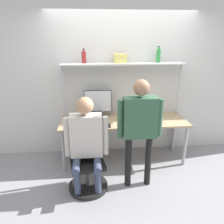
{
  "coord_description": "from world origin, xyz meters",
  "views": [
    {
      "loc": [
        -0.5,
        -3.06,
        2.1
      ],
      "look_at": [
        -0.25,
        -0.2,
        1.09
      ],
      "focal_mm": 35.0,
      "sensor_mm": 36.0,
      "label": 1
    }
  ],
  "objects": [
    {
      "name": "ground_plane",
      "position": [
        0.0,
        0.0,
        0.0
      ],
      "size": [
        12.0,
        12.0,
        0.0
      ],
      "primitive_type": "plane",
      "color": "gray"
    },
    {
      "name": "person_standing",
      "position": [
        0.11,
        -0.37,
        1.01
      ],
      "size": [
        0.62,
        0.21,
        1.58
      ],
      "color": "black",
      "rests_on": "ground_plane"
    },
    {
      "name": "bottle_green",
      "position": [
        0.59,
        0.56,
        1.79
      ],
      "size": [
        0.07,
        0.07,
        0.26
      ],
      "color": "#2D8C3F",
      "rests_on": "shelf_unit"
    },
    {
      "name": "laptop",
      "position": [
        -0.54,
        0.22,
        0.8
      ],
      "size": [
        0.33,
        0.21,
        0.21
      ],
      "color": "#333338",
      "rests_on": "desk"
    },
    {
      "name": "shelf_unit",
      "position": [
        0.0,
        0.56,
        1.49
      ],
      "size": [
        2.03,
        0.31,
        1.68
      ],
      "color": "silver",
      "rests_on": "ground_plane"
    },
    {
      "name": "cell_phone",
      "position": [
        -0.28,
        0.13,
        0.75
      ],
      "size": [
        0.07,
        0.15,
        0.01
      ],
      "color": "black",
      "rests_on": "desk"
    },
    {
      "name": "storage_box",
      "position": [
        -0.05,
        0.56,
        1.75
      ],
      "size": [
        0.2,
        0.17,
        0.14
      ],
      "color": "#DBCC66",
      "rests_on": "shelf_unit"
    },
    {
      "name": "monitor",
      "position": [
        -0.43,
        0.56,
        1.0
      ],
      "size": [
        0.47,
        0.2,
        0.48
      ],
      "color": "#333338",
      "rests_on": "desk"
    },
    {
      "name": "office_chair",
      "position": [
        -0.62,
        -0.36,
        0.27
      ],
      "size": [
        0.56,
        0.56,
        0.9
      ],
      "color": "black",
      "rests_on": "ground_plane"
    },
    {
      "name": "person_seated",
      "position": [
        -0.61,
        -0.4,
        0.8
      ],
      "size": [
        0.6,
        0.47,
        1.37
      ],
      "color": "#38425B",
      "rests_on": "ground_plane"
    },
    {
      "name": "wall_back",
      "position": [
        0.0,
        0.76,
        1.35
      ],
      "size": [
        8.0,
        0.06,
        2.7
      ],
      "color": "silver",
      "rests_on": "ground_plane"
    },
    {
      "name": "bottle_red",
      "position": [
        -0.64,
        0.56,
        1.78
      ],
      "size": [
        0.07,
        0.07,
        0.23
      ],
      "color": "maroon",
      "rests_on": "shelf_unit"
    },
    {
      "name": "desk",
      "position": [
        0.0,
        0.37,
        0.68
      ],
      "size": [
        2.14,
        0.71,
        0.74
      ],
      "color": "tan",
      "rests_on": "ground_plane"
    }
  ]
}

